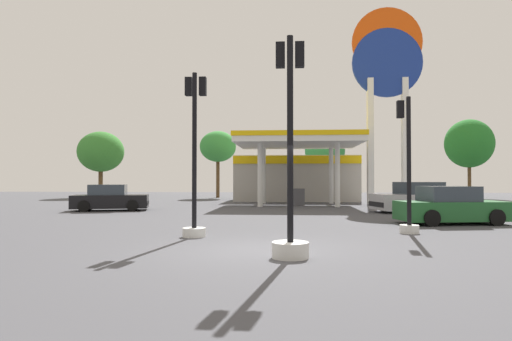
% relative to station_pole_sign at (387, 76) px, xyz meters
% --- Properties ---
extents(ground_plane, '(90.00, 90.00, 0.00)m').
position_rel_station_pole_sign_xyz_m(ground_plane, '(-7.63, -19.51, -8.84)').
color(ground_plane, '#47474C').
rests_on(ground_plane, ground).
extents(gas_station, '(9.67, 12.70, 4.64)m').
position_rel_station_pole_sign_xyz_m(gas_station, '(-6.20, 4.05, -6.66)').
color(gas_station, '#ADA89E').
rests_on(gas_station, ground).
extents(station_pole_sign, '(4.80, 0.56, 13.64)m').
position_rel_station_pole_sign_xyz_m(station_pole_sign, '(0.00, 0.00, 0.00)').
color(station_pole_sign, white).
rests_on(station_pole_sign, ground).
extents(car_0, '(4.75, 2.83, 1.59)m').
position_rel_station_pole_sign_xyz_m(car_0, '(-0.14, -6.99, -8.12)').
color(car_0, black).
rests_on(car_0, ground).
extents(car_1, '(4.33, 2.40, 1.47)m').
position_rel_station_pole_sign_xyz_m(car_1, '(-0.51, -12.82, -8.18)').
color(car_1, black).
rests_on(car_1, ground).
extents(car_2, '(4.31, 2.65, 1.44)m').
position_rel_station_pole_sign_xyz_m(car_2, '(-16.70, -6.97, -8.19)').
color(car_2, black).
rests_on(car_2, ground).
extents(traffic_signal_0, '(0.83, 0.83, 4.98)m').
position_rel_station_pole_sign_xyz_m(traffic_signal_0, '(-6.82, -20.46, -7.35)').
color(traffic_signal_0, silver).
rests_on(traffic_signal_0, ground).
extents(traffic_signal_1, '(0.70, 0.71, 5.00)m').
position_rel_station_pole_sign_xyz_m(traffic_signal_1, '(-9.71, -17.19, -6.89)').
color(traffic_signal_1, silver).
rests_on(traffic_signal_1, ground).
extents(traffic_signal_2, '(0.63, 0.66, 4.43)m').
position_rel_station_pole_sign_xyz_m(traffic_signal_2, '(-2.99, -15.87, -7.25)').
color(traffic_signal_2, silver).
rests_on(traffic_signal_2, ground).
extents(tree_0, '(4.30, 4.30, 6.25)m').
position_rel_station_pole_sign_xyz_m(tree_0, '(-24.64, 9.47, -4.52)').
color(tree_0, brown).
rests_on(tree_0, ground).
extents(tree_1, '(3.39, 3.39, 6.21)m').
position_rel_station_pole_sign_xyz_m(tree_1, '(-13.38, 9.53, -4.10)').
color(tree_1, brown).
rests_on(tree_1, ground).
extents(tree_2, '(3.78, 3.78, 6.43)m').
position_rel_station_pole_sign_xyz_m(tree_2, '(-3.35, 10.92, -4.38)').
color(tree_2, brown).
rests_on(tree_2, ground).
extents(tree_3, '(4.25, 4.25, 7.19)m').
position_rel_station_pole_sign_xyz_m(tree_3, '(9.67, 10.33, -3.87)').
color(tree_3, brown).
rests_on(tree_3, ground).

